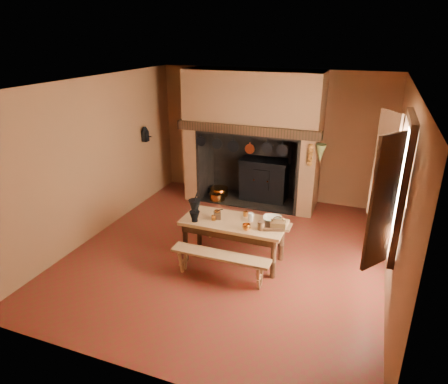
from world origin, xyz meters
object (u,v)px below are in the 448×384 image
(work_table, at_px, (234,227))
(wicker_basket, at_px, (278,225))
(iron_range, at_px, (264,179))
(coffee_grinder, at_px, (217,215))
(mixing_bowl, at_px, (272,219))
(bench_front, at_px, (220,260))

(work_table, xyz_separation_m, wicker_basket, (0.72, -0.03, 0.18))
(iron_range, xyz_separation_m, coffee_grinder, (-0.06, -2.64, 0.29))
(work_table, relative_size, mixing_bowl, 5.48)
(iron_range, height_order, wicker_basket, iron_range)
(mixing_bowl, xyz_separation_m, wicker_basket, (0.14, -0.22, 0.03))
(wicker_basket, bearing_deg, mixing_bowl, 111.40)
(coffee_grinder, xyz_separation_m, wicker_basket, (0.99, -0.01, 0.00))
(coffee_grinder, distance_m, wicker_basket, 0.99)
(mixing_bowl, bearing_deg, wicker_basket, -57.45)
(coffee_grinder, bearing_deg, mixing_bowl, -8.60)
(bench_front, relative_size, coffee_grinder, 8.46)
(mixing_bowl, distance_m, wicker_basket, 0.27)
(work_table, height_order, coffee_grinder, coffee_grinder)
(iron_range, distance_m, bench_front, 3.22)
(iron_range, bearing_deg, coffee_grinder, -91.38)
(iron_range, height_order, mixing_bowl, iron_range)
(coffee_grinder, relative_size, wicker_basket, 0.71)
(work_table, distance_m, wicker_basket, 0.74)
(bench_front, xyz_separation_m, wicker_basket, (0.72, 0.55, 0.46))
(coffee_grinder, bearing_deg, wicker_basket, -23.31)
(bench_front, xyz_separation_m, coffee_grinder, (-0.27, 0.57, 0.46))
(mixing_bowl, bearing_deg, bench_front, -126.51)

